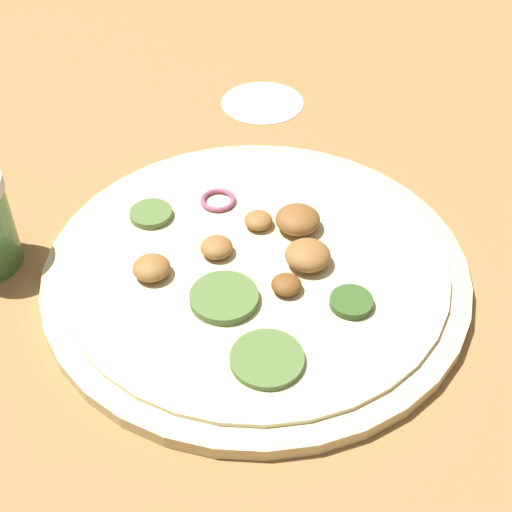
{
  "coord_description": "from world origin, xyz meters",
  "views": [
    {
      "loc": [
        0.34,
        -0.25,
        0.42
      ],
      "look_at": [
        0.0,
        0.0,
        0.02
      ],
      "focal_mm": 50.0,
      "sensor_mm": 36.0,
      "label": 1
    }
  ],
  "objects": [
    {
      "name": "ground_plane",
      "position": [
        0.0,
        0.0,
        0.0
      ],
      "size": [
        3.0,
        3.0,
        0.0
      ],
      "primitive_type": "plane",
      "color": "#9E703F"
    },
    {
      "name": "pizza",
      "position": [
        0.0,
        -0.0,
        0.01
      ],
      "size": [
        0.35,
        0.35,
        0.03
      ],
      "color": "beige",
      "rests_on": "ground_plane"
    },
    {
      "name": "flour_patch",
      "position": [
        -0.22,
        0.17,
        0.0
      ],
      "size": [
        0.09,
        0.09,
        0.0
      ],
      "color": "white",
      "rests_on": "ground_plane"
    }
  ]
}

